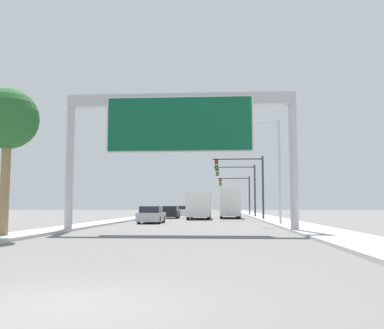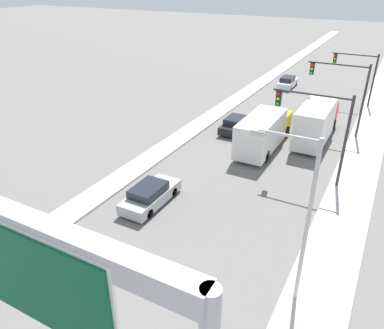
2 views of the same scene
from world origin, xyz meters
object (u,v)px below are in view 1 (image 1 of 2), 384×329
(car_near_center, at_px, (152,215))
(truck_box_secondary, at_px, (199,205))
(sign_gantry, at_px, (180,124))
(car_far_center, at_px, (171,212))
(truck_box_primary, at_px, (230,203))
(traffic_light_mid_block, at_px, (242,181))
(traffic_light_near_intersection, at_px, (247,176))
(car_far_left, at_px, (183,211))
(palm_tree_foreground, at_px, (8,121))
(traffic_light_far_intersection, at_px, (239,189))
(street_lamp_right, at_px, (274,162))

(car_near_center, bearing_deg, truck_box_secondary, 73.62)
(sign_gantry, height_order, truck_box_secondary, sign_gantry)
(sign_gantry, height_order, car_near_center, sign_gantry)
(car_far_center, relative_size, truck_box_primary, 0.50)
(car_near_center, relative_size, traffic_light_mid_block, 0.70)
(sign_gantry, distance_m, truck_box_secondary, 24.40)
(car_far_center, distance_m, traffic_light_near_intersection, 11.34)
(car_far_left, relative_size, traffic_light_mid_block, 0.67)
(truck_box_secondary, bearing_deg, sign_gantry, -90.00)
(car_near_center, height_order, traffic_light_near_intersection, traffic_light_near_intersection)
(sign_gantry, xyz_separation_m, palm_tree_foreground, (-7.48, -5.32, -0.79))
(truck_box_secondary, height_order, traffic_light_mid_block, traffic_light_mid_block)
(car_far_left, xyz_separation_m, car_near_center, (-0.00, -31.91, -0.01))
(car_near_center, xyz_separation_m, palm_tree_foreground, (-3.98, -17.37, 4.69))
(traffic_light_near_intersection, bearing_deg, traffic_light_mid_block, 89.85)
(traffic_light_far_intersection, height_order, street_lamp_right, street_lamp_right)
(truck_box_secondary, bearing_deg, traffic_light_near_intersection, -36.83)
(car_far_center, distance_m, traffic_light_far_intersection, 16.54)
(traffic_light_near_intersection, distance_m, street_lamp_right, 11.65)
(truck_box_secondary, height_order, street_lamp_right, street_lamp_right)
(traffic_light_mid_block, bearing_deg, sign_gantry, -99.66)
(car_far_left, bearing_deg, truck_box_secondary, -80.08)
(truck_box_primary, xyz_separation_m, traffic_light_mid_block, (1.63, 2.32, 2.78))
(car_far_center, bearing_deg, truck_box_secondary, -35.51)
(car_far_left, height_order, truck_box_secondary, truck_box_secondary)
(street_lamp_right, bearing_deg, traffic_light_far_intersection, 92.35)
(truck_box_primary, bearing_deg, truck_box_secondary, -132.22)
(car_far_left, distance_m, car_near_center, 31.91)
(car_far_center, xyz_separation_m, truck_box_primary, (7.00, 1.36, 1.07))
(car_far_center, xyz_separation_m, car_far_left, (0.00, 17.51, 0.01))
(traffic_light_near_intersection, xyz_separation_m, palm_tree_foreground, (-12.58, -25.45, 0.87))
(palm_tree_foreground, relative_size, street_lamp_right, 0.86)
(truck_box_secondary, relative_size, street_lamp_right, 1.09)
(car_far_left, xyz_separation_m, traffic_light_near_intersection, (8.60, -23.83, 3.81))
(truck_box_primary, bearing_deg, car_far_center, -169.01)
(sign_gantry, xyz_separation_m, street_lamp_right, (6.48, 8.57, -1.35))
(car_far_center, distance_m, palm_tree_foreground, 32.36)
(truck_box_secondary, xyz_separation_m, traffic_light_near_intersection, (5.10, -3.82, 2.94))
(sign_gantry, height_order, street_lamp_right, street_lamp_right)
(truck_box_secondary, bearing_deg, palm_tree_foreground, -104.34)
(truck_box_primary, xyz_separation_m, street_lamp_right, (2.98, -19.24, 3.06))
(truck_box_secondary, bearing_deg, car_far_center, 144.49)
(car_far_center, bearing_deg, palm_tree_foreground, -97.14)
(car_near_center, xyz_separation_m, truck_box_secondary, (3.50, 11.91, 0.88))
(car_near_center, relative_size, truck_box_primary, 0.53)
(car_far_center, distance_m, car_far_left, 17.51)
(car_far_center, height_order, street_lamp_right, street_lamp_right)
(car_near_center, relative_size, street_lamp_right, 0.58)
(truck_box_secondary, bearing_deg, traffic_light_mid_block, 50.30)
(car_far_center, bearing_deg, truck_box_primary, 10.99)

